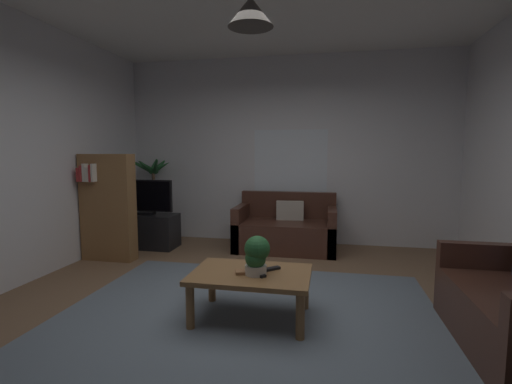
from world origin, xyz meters
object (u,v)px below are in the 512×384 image
(book_on_table_0, at_px, (244,272))
(remote_on_table_1, at_px, (272,269))
(coffee_table, at_px, (251,279))
(tv_stand, at_px, (147,231))
(couch_under_window, at_px, (286,231))
(bookshelf_corner, at_px, (108,206))
(potted_plant_on_table, at_px, (256,255))
(tv, at_px, (145,197))
(remote_on_table_0, at_px, (258,274))
(potted_palm_corner, at_px, (153,198))
(pendant_lamp, at_px, (251,12))

(book_on_table_0, height_order, remote_on_table_1, book_on_table_0)
(coffee_table, distance_m, tv_stand, 2.86)
(coffee_table, height_order, remote_on_table_1, remote_on_table_1)
(couch_under_window, height_order, bookshelf_corner, bookshelf_corner)
(potted_plant_on_table, xyz_separation_m, tv, (-2.08, 2.04, 0.19))
(remote_on_table_0, relative_size, tv_stand, 0.18)
(tv, relative_size, potted_palm_corner, 0.57)
(remote_on_table_1, relative_size, pendant_lamp, 0.33)
(remote_on_table_0, relative_size, bookshelf_corner, 0.11)
(book_on_table_0, relative_size, tv_stand, 0.16)
(remote_on_table_1, height_order, potted_plant_on_table, potted_plant_on_table)
(couch_under_window, distance_m, bookshelf_corner, 2.48)
(tv, relative_size, bookshelf_corner, 0.60)
(coffee_table, height_order, tv, tv)
(remote_on_table_1, height_order, bookshelf_corner, bookshelf_corner)
(remote_on_table_0, relative_size, potted_palm_corner, 0.11)
(coffee_table, relative_size, potted_palm_corner, 0.68)
(couch_under_window, bearing_deg, potted_palm_corner, 173.22)
(couch_under_window, xyz_separation_m, remote_on_table_0, (0.04, -2.37, 0.14))
(pendant_lamp, bearing_deg, tv, 135.47)
(tv, distance_m, bookshelf_corner, 0.69)
(potted_palm_corner, bearing_deg, coffee_table, -49.46)
(coffee_table, relative_size, tv_stand, 1.12)
(coffee_table, distance_m, potted_plant_on_table, 0.24)
(book_on_table_0, xyz_separation_m, remote_on_table_1, (0.21, 0.13, -0.00))
(remote_on_table_0, height_order, tv_stand, tv_stand)
(couch_under_window, bearing_deg, pendant_lamp, -90.80)
(bookshelf_corner, bearing_deg, potted_palm_corner, 89.06)
(potted_palm_corner, relative_size, pendant_lamp, 3.04)
(remote_on_table_0, height_order, potted_palm_corner, potted_palm_corner)
(remote_on_table_0, height_order, pendant_lamp, pendant_lamp)
(remote_on_table_0, bearing_deg, potted_palm_corner, -96.71)
(coffee_table, distance_m, remote_on_table_1, 0.20)
(tv_stand, height_order, tv, tv)
(tv_stand, relative_size, bookshelf_corner, 0.64)
(remote_on_table_0, distance_m, potted_palm_corner, 3.48)
(coffee_table, height_order, pendant_lamp, pendant_lamp)
(potted_plant_on_table, distance_m, bookshelf_corner, 2.66)
(potted_plant_on_table, distance_m, tv, 2.92)
(potted_palm_corner, bearing_deg, potted_plant_on_table, -49.26)
(tv, bearing_deg, potted_palm_corner, 106.17)
(couch_under_window, xyz_separation_m, potted_plant_on_table, (0.03, -2.35, 0.30))
(book_on_table_0, relative_size, pendant_lamp, 0.30)
(remote_on_table_0, xyz_separation_m, potted_palm_corner, (-2.27, 2.63, 0.26))
(bookshelf_corner, distance_m, pendant_lamp, 3.15)
(coffee_table, bearing_deg, remote_on_table_0, -41.82)
(coffee_table, relative_size, remote_on_table_1, 6.27)
(remote_on_table_1, relative_size, bookshelf_corner, 0.11)
(potted_plant_on_table, xyz_separation_m, potted_palm_corner, (-2.25, 2.61, 0.10))
(potted_plant_on_table, bearing_deg, coffee_table, 139.60)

